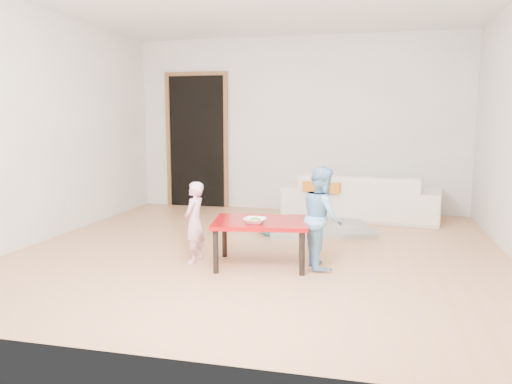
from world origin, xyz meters
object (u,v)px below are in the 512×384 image
at_px(bowl, 255,221).
at_px(child_blue, 322,217).
at_px(basin, 274,229).
at_px(sofa, 361,196).
at_px(red_table, 261,243).
at_px(child_pink, 194,222).

xyz_separation_m(bowl, child_blue, (0.58, 0.25, 0.01)).
bearing_deg(basin, sofa, 52.64).
bearing_deg(sofa, bowl, 80.08).
xyz_separation_m(child_blue, basin, (-0.70, 1.22, -0.41)).
xyz_separation_m(red_table, bowl, (-0.02, -0.16, 0.24)).
height_order(child_blue, basin, child_blue).
bearing_deg(child_blue, basin, 11.79).
bearing_deg(child_pink, child_blue, 100.29).
bearing_deg(basin, red_table, -83.92).
bearing_deg(child_pink, basin, 163.73).
bearing_deg(red_table, bowl, -97.48).
bearing_deg(child_blue, child_pink, 77.38).
distance_m(sofa, child_blue, 2.53).
distance_m(bowl, child_pink, 0.65).
bearing_deg(child_pink, red_table, 97.14).
relative_size(bowl, child_pink, 0.26).
relative_size(sofa, red_table, 2.44).
distance_m(sofa, basin, 1.64).
relative_size(child_blue, basin, 2.19).
xyz_separation_m(sofa, bowl, (-0.87, -2.75, 0.15)).
height_order(sofa, bowl, sofa).
distance_m(red_table, child_pink, 0.67).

